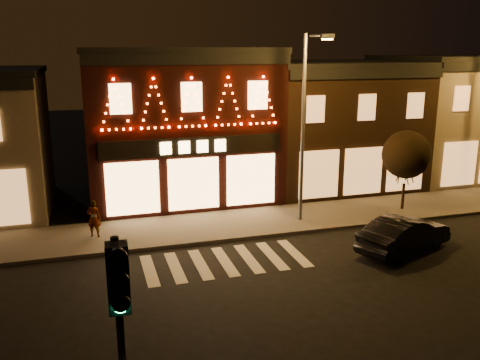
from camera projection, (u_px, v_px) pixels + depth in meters
name	position (u px, v px, depth m)	size (l,w,h in m)	color
ground	(257.00, 309.00, 16.79)	(120.00, 120.00, 0.00)	black
sidewalk_far	(243.00, 223.00, 24.75)	(44.00, 4.00, 0.15)	#47423D
building_pulp	(178.00, 124.00, 28.71)	(10.20, 8.34, 8.30)	black
building_right_a	(331.00, 124.00, 31.48)	(9.20, 8.28, 7.50)	black
building_right_b	(455.00, 116.00, 33.95)	(9.20, 8.28, 7.80)	#675C49
traffic_signal_near	(121.00, 326.00, 8.55)	(0.37, 0.53, 5.15)	black
streetlamp_mid	(306.00, 115.00, 23.55)	(0.60, 2.01, 8.76)	#59595E
tree_right	(406.00, 155.00, 26.04)	(2.45, 2.45, 4.10)	black
dark_sedan	(404.00, 234.00, 21.35)	(1.59, 4.55, 1.50)	black
pedestrian	(94.00, 218.00, 22.57)	(0.62, 0.40, 1.69)	gray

